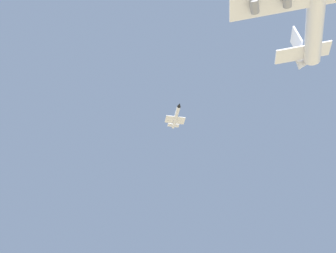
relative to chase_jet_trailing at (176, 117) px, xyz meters
The scene contains 1 object.
chase_jet_trailing is the anchor object (origin of this frame).
Camera 1 is at (48.62, 86.09, 3.02)m, focal length 37.98 mm.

